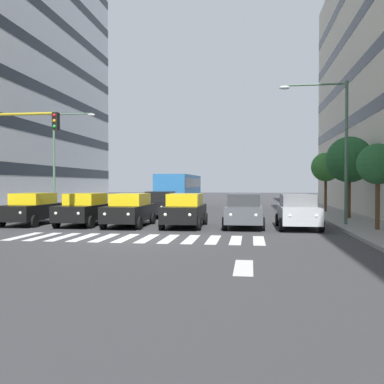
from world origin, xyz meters
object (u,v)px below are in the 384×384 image
Objects in this scene: car_row2_0 at (160,204)px; street_lamp_right at (61,151)px; car_1 at (244,210)px; street_lamp_left at (335,136)px; bus_behind_traffic at (180,188)px; street_tree_1 at (349,160)px; car_5 at (32,208)px; car_0 at (298,211)px; car_3 at (130,210)px; car_4 at (85,209)px; street_tree_2 at (326,167)px; street_tree_0 at (378,164)px; car_2 at (185,210)px.

car_row2_0 is 8.54m from street_lamp_right.
street_lamp_left is (-4.61, -0.88, 3.81)m from car_1.
street_tree_1 reaches higher than bus_behind_traffic.
car_5 is 1.00× the size of car_row2_0.
car_0 is at bearing 55.50° from street_tree_1.
car_3 is 13.63m from street_tree_1.
car_0 is at bearing 179.39° from car_5.
car_0 is 1.00× the size of car_4.
car_1 is 1.00× the size of car_5.
car_row2_0 is at bearing -26.57° from street_lamp_left.
bus_behind_traffic is 11.39m from street_lamp_right.
street_tree_0 is at bearing 90.55° from street_tree_2.
street_tree_0 is 6.65m from street_tree_1.
street_lamp_right is 19.68m from street_tree_1.
car_0 is 5.69m from car_2.
street_lamp_left is 1.02× the size of street_lamp_right.
car_4 is at bearing 19.21° from street_tree_1.
car_5 is at bearing 3.22° from street_lamp_left.
car_row2_0 is at bearing -36.63° from car_0.
car_0 is 6.96m from street_tree_1.
street_tree_0 is (-19.31, 8.85, -1.49)m from street_lamp_right.
car_row2_0 is 0.90× the size of street_tree_1.
car_0 and car_5 have the same top height.
car_5 is at bearing 103.36° from street_lamp_right.
street_tree_0 is 0.88× the size of street_tree_2.
street_tree_1 reaches higher than car_1.
car_4 is 0.42× the size of bus_behind_traffic.
street_tree_2 is at bearing -147.10° from car_5.
car_4 is at bearing 179.16° from car_5.
street_tree_0 is (-12.00, 17.14, 1.25)m from bus_behind_traffic.
car_2 is at bearing 29.59° from street_tree_1.
car_0 is 11.16m from car_4.
street_lamp_right is at bearing 48.56° from bus_behind_traffic.
car_5 is 18.72m from street_tree_1.
car_0 is 1.00× the size of car_2.
car_4 is at bearing 122.85° from street_lamp_right.
car_4 is 1.00× the size of car_5.
car_4 is at bearing -0.54° from car_0.
street_lamp_left is at bearing -173.60° from car_3.
car_1 is at bearing -179.86° from car_5.
car_2 is 0.90× the size of street_tree_1.
car_3 is 1.00× the size of car_4.
street_lamp_right is (7.58, -1.28, 3.72)m from car_row2_0.
bus_behind_traffic is (5.93, -15.59, 0.97)m from car_1.
street_lamp_left reaches higher than car_5.
street_tree_1 is at bearing -91.85° from street_tree_0.
street_lamp_left is at bearing 125.63° from bus_behind_traffic.
car_2 is 1.00× the size of street_tree_2.
car_2 is at bearing 178.77° from car_5.
street_tree_2 is at bearing -168.35° from street_lamp_right.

